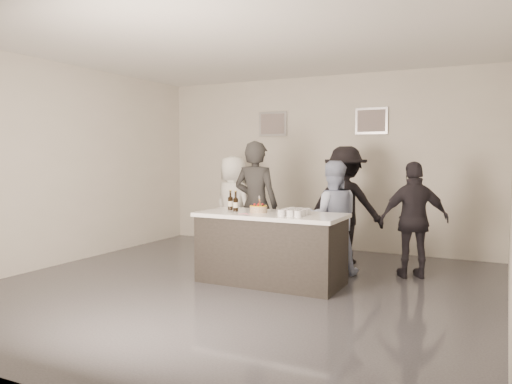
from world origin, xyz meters
TOP-DOWN VIEW (x-y plane):
  - floor at (0.00, 0.00)m, footprint 6.00×6.00m
  - ceiling at (0.00, 0.00)m, footprint 6.00×6.00m
  - wall_back at (0.00, 3.00)m, footprint 6.00×0.04m
  - wall_front at (0.00, -3.00)m, footprint 6.00×0.04m
  - wall_left at (-3.00, 0.00)m, footprint 0.04×6.00m
  - picture_left at (-0.90, 2.97)m, footprint 0.54×0.04m
  - picture_right at (0.90, 2.97)m, footprint 0.54×0.04m
  - bar_counter at (0.28, 0.37)m, footprint 1.86×0.86m
  - cake at (0.10, 0.37)m, footprint 0.22×0.22m
  - beer_bottle_a at (-0.36, 0.45)m, footprint 0.07×0.07m
  - beer_bottle_b at (-0.21, 0.32)m, footprint 0.07×0.07m
  - tumbler_cluster at (0.63, 0.30)m, footprint 0.30×0.40m
  - candles at (0.05, 0.12)m, footprint 0.24×0.08m
  - person_main_black at (-0.30, 1.08)m, footprint 0.67×0.45m
  - person_main_blue at (0.81, 1.22)m, footprint 0.93×0.84m
  - person_guest_left at (-1.09, 1.81)m, footprint 0.93×0.77m
  - person_guest_right at (1.86, 1.48)m, footprint 0.98×0.75m
  - person_guest_back at (0.77, 1.95)m, footprint 1.15×0.68m

SIDE VIEW (x-z plane):
  - floor at x=0.00m, z-range 0.00..0.00m
  - bar_counter at x=0.28m, z-range 0.00..0.90m
  - person_guest_right at x=1.86m, z-range 0.00..1.55m
  - person_main_blue at x=0.81m, z-range 0.00..1.56m
  - person_guest_left at x=-1.09m, z-range 0.00..1.62m
  - person_guest_back at x=0.77m, z-range 0.00..1.77m
  - candles at x=0.05m, z-range 0.90..0.91m
  - person_main_black at x=-0.30m, z-range 0.00..1.84m
  - cake at x=0.10m, z-range 0.90..0.98m
  - tumbler_cluster at x=0.63m, z-range 0.90..0.98m
  - beer_bottle_a at x=-0.36m, z-range 0.90..1.16m
  - beer_bottle_b at x=-0.21m, z-range 0.90..1.16m
  - wall_back at x=0.00m, z-range 0.00..3.00m
  - wall_front at x=0.00m, z-range 0.00..3.00m
  - wall_left at x=-3.00m, z-range 0.00..3.00m
  - picture_left at x=-0.90m, z-range 1.98..2.42m
  - picture_right at x=0.90m, z-range 1.98..2.42m
  - ceiling at x=0.00m, z-range 3.00..3.00m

